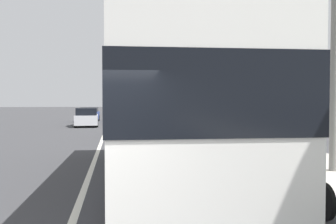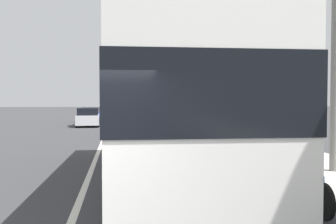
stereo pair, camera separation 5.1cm
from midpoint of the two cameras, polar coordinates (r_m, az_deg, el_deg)
sidewalk_curb at (r=15.08m, az=16.12°, el=-6.20°), size 110.00×3.60×0.14m
lane_divider_line at (r=13.82m, az=-11.33°, el=-7.18°), size 110.00×0.16×0.01m
coach_bus at (r=9.51m, az=-0.51°, el=0.15°), size 11.03×2.82×3.36m
motorcycle_angled at (r=8.05m, az=20.05°, el=-10.36°), size 2.24×0.26×1.29m
car_behind_bus at (r=21.43m, az=-3.21°, el=-2.00°), size 4.51×2.02×1.48m
car_far_distant at (r=37.28m, az=-6.79°, el=-0.36°), size 4.74×2.21×1.52m
car_oncoming at (r=30.89m, az=-12.54°, el=-0.86°), size 4.18×2.02×1.51m
car_side_street at (r=37.39m, az=-12.11°, el=-0.42°), size 4.22×1.87×1.43m
utility_pole at (r=11.64m, az=24.32°, el=9.55°), size 0.23×0.23×7.52m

